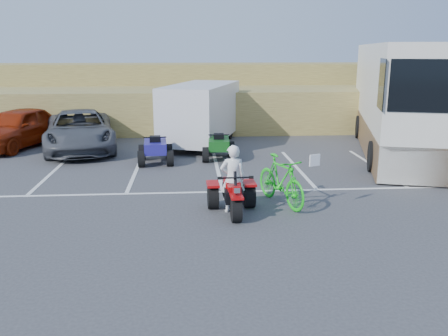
{
  "coord_description": "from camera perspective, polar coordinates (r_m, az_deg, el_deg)",
  "views": [
    {
      "loc": [
        -0.92,
        -10.35,
        3.91
      ],
      "look_at": [
        -0.06,
        1.19,
        1.0
      ],
      "focal_mm": 38.0,
      "sensor_mm": 36.0,
      "label": 1
    }
  ],
  "objects": [
    {
      "name": "parking_stripes",
      "position": [
        15.04,
        2.72,
        -0.94
      ],
      "size": [
        28.0,
        5.16,
        0.01
      ],
      "color": "white",
      "rests_on": "ground"
    },
    {
      "name": "cargo_trailer",
      "position": [
        20.01,
        -2.76,
        6.76
      ],
      "size": [
        3.65,
        5.74,
        2.49
      ],
      "rotation": [
        0.0,
        0.0,
        -0.31
      ],
      "color": "silver",
      "rests_on": "ground"
    },
    {
      "name": "rv_motorhome",
      "position": [
        20.04,
        20.61,
        7.06
      ],
      "size": [
        5.8,
        11.58,
        4.04
      ],
      "rotation": [
        0.0,
        0.0,
        -0.27
      ],
      "color": "silver",
      "rests_on": "ground"
    },
    {
      "name": "grey_pickup",
      "position": [
        19.66,
        -16.97,
        4.34
      ],
      "size": [
        3.7,
        6.0,
        1.55
      ],
      "primitive_type": "imported",
      "rotation": [
        0.0,
        0.0,
        0.22
      ],
      "color": "#46484D",
      "rests_on": "ground"
    },
    {
      "name": "quad_atv_green",
      "position": [
        17.36,
        -0.63,
        1.11
      ],
      "size": [
        1.25,
        1.63,
        1.03
      ],
      "primitive_type": null,
      "rotation": [
        0.0,
        0.0,
        -0.05
      ],
      "color": "#135317",
      "rests_on": "ground"
    },
    {
      "name": "red_car",
      "position": [
        21.11,
        -23.63,
        4.48
      ],
      "size": [
        3.21,
        5.07,
        1.61
      ],
      "primitive_type": "imported",
      "rotation": [
        0.0,
        0.0,
        -0.3
      ],
      "color": "maroon",
      "rests_on": "ground"
    },
    {
      "name": "green_dirt_bike",
      "position": [
        12.23,
        6.85,
        -1.49
      ],
      "size": [
        1.33,
        2.2,
        1.28
      ],
      "primitive_type": "imported",
      "rotation": [
        0.0,
        0.0,
        0.37
      ],
      "color": "#14BF19",
      "rests_on": "ground"
    },
    {
      "name": "grass_embankment",
      "position": [
        25.96,
        -2.21,
        8.62
      ],
      "size": [
        40.0,
        8.5,
        3.1
      ],
      "color": "olive",
      "rests_on": "ground"
    },
    {
      "name": "quad_atv_blue",
      "position": [
        16.93,
        -8.19,
        0.62
      ],
      "size": [
        1.32,
        1.7,
        1.05
      ],
      "primitive_type": null,
      "rotation": [
        0.0,
        0.0,
        0.07
      ],
      "color": "navy",
      "rests_on": "ground"
    },
    {
      "name": "red_trike_atv",
      "position": [
        11.64,
        1.12,
        -5.5
      ],
      "size": [
        1.27,
        1.67,
        1.06
      ],
      "primitive_type": null,
      "rotation": [
        0.0,
        0.0,
        0.03
      ],
      "color": "#A6090B",
      "rests_on": "ground"
    },
    {
      "name": "ground",
      "position": [
        11.1,
        0.79,
        -6.5
      ],
      "size": [
        100.0,
        100.0,
        0.0
      ],
      "primitive_type": "plane",
      "color": "#3A3A3D",
      "rests_on": "ground"
    },
    {
      "name": "rider",
      "position": [
        11.53,
        1.05,
        -1.3
      ],
      "size": [
        0.63,
        0.42,
        1.69
      ],
      "primitive_type": "imported",
      "rotation": [
        0.0,
        0.0,
        3.17
      ],
      "color": "white",
      "rests_on": "ground"
    }
  ]
}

